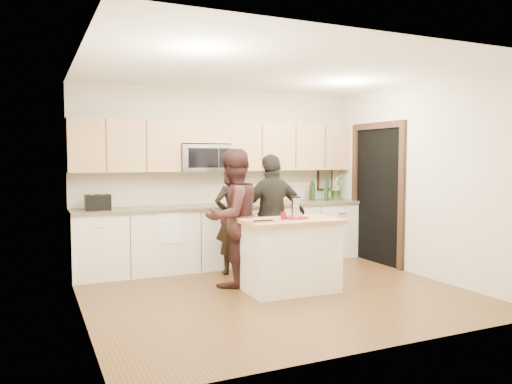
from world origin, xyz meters
name	(u,v)px	position (x,y,z in m)	size (l,w,h in m)	color
floor	(276,292)	(0.00, 0.00, 0.00)	(4.50, 4.50, 0.00)	brown
room_shell	(276,151)	(0.00, 0.00, 1.73)	(4.52, 4.02, 2.71)	beige
back_cabinetry	(226,235)	(0.00, 1.69, 0.47)	(4.50, 0.66, 0.94)	silver
upper_cabinetry	(224,145)	(0.03, 1.83, 1.84)	(4.50, 0.33, 0.75)	tan
microwave	(204,158)	(-0.31, 1.80, 1.65)	(0.76, 0.41, 0.40)	silver
doorway	(377,189)	(2.23, 0.90, 1.16)	(0.06, 1.25, 2.20)	black
framed_picture	(325,179)	(1.95, 1.98, 1.28)	(0.30, 0.03, 0.38)	black
dish_towel	(168,218)	(-0.95, 1.50, 0.80)	(0.34, 0.60, 0.48)	white
island	(291,255)	(0.20, -0.01, 0.45)	(1.22, 0.73, 0.90)	silver
red_plate	(296,218)	(0.29, 0.03, 0.91)	(0.32, 0.32, 0.02)	maroon
box_grater	(295,207)	(0.25, -0.03, 1.05)	(0.10, 0.05, 0.26)	silver
drink_glass	(283,216)	(0.09, -0.02, 0.95)	(0.07, 0.07, 0.09)	maroon
cutting_board	(261,221)	(-0.25, -0.11, 0.91)	(0.28, 0.18, 0.02)	#B77E4C
tongs	(263,221)	(-0.26, -0.18, 0.92)	(0.24, 0.03, 0.02)	black
knife	(283,220)	(-0.03, -0.24, 0.92)	(0.21, 0.02, 0.01)	silver
toaster	(98,202)	(-1.88, 1.67, 1.05)	(0.33, 0.24, 0.22)	black
bottle_cluster	(324,190)	(1.77, 1.72, 1.12)	(0.57, 0.29, 0.39)	black
orchid	(336,187)	(2.01, 1.72, 1.16)	(0.24, 0.19, 0.43)	#41772F
woman_left	(235,219)	(-0.08, 1.13, 0.79)	(0.58, 0.38, 1.58)	black
woman_center	(233,218)	(-0.35, 0.54, 0.89)	(0.86, 0.67, 1.77)	black
woman_right	(273,216)	(0.32, 0.73, 0.85)	(1.00, 0.42, 1.71)	black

